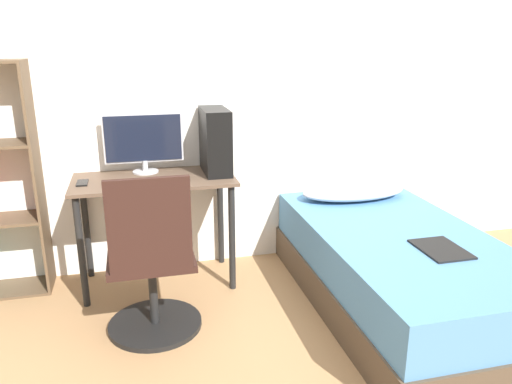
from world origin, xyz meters
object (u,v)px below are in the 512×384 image
at_px(office_chair, 152,274).
at_px(bed, 398,270).
at_px(monitor, 144,141).
at_px(pc_tower, 215,141).
at_px(keyboard, 145,182).

relative_size(office_chair, bed, 0.51).
height_order(monitor, pc_tower, pc_tower).
distance_m(bed, keyboard, 1.70).
relative_size(office_chair, monitor, 1.85).
height_order(office_chair, bed, office_chair).
bearing_deg(bed, office_chair, 177.44).
distance_m(office_chair, keyboard, 0.66).
bearing_deg(monitor, keyboard, -93.38).
xyz_separation_m(bed, pc_tower, (-1.02, 0.76, 0.73)).
bearing_deg(monitor, office_chair, -91.31).
height_order(office_chair, keyboard, office_chair).
bearing_deg(bed, monitor, 149.84).
xyz_separation_m(bed, keyboard, (-1.51, 0.59, 0.52)).
height_order(bed, keyboard, keyboard).
bearing_deg(office_chair, monitor, 88.69).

